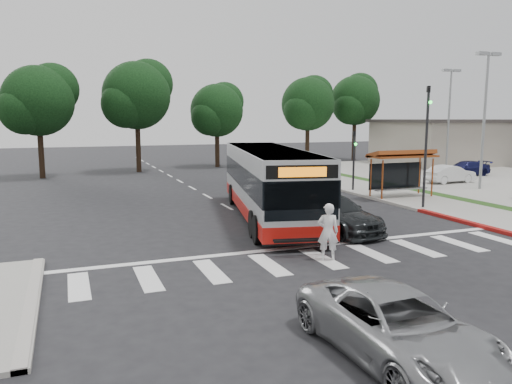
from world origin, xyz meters
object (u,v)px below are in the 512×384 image
transit_bus (269,184)px  pedestrian (328,232)px  dark_sedan (333,213)px  silver_suv_south (396,325)px

transit_bus → pedestrian: (-0.90, -7.47, -0.69)m
pedestrian → dark_sedan: bearing=-97.5°
transit_bus → dark_sedan: bearing=-55.5°
dark_sedan → silver_suv_south: dark_sedan is taller
pedestrian → dark_sedan: size_ratio=0.37×
transit_bus → silver_suv_south: (-3.08, -14.24, -0.99)m
pedestrian → dark_sedan: pedestrian is taller
dark_sedan → silver_suv_south: 11.57m
pedestrian → silver_suv_south: size_ratio=0.40×
transit_bus → pedestrian: bearing=-84.8°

